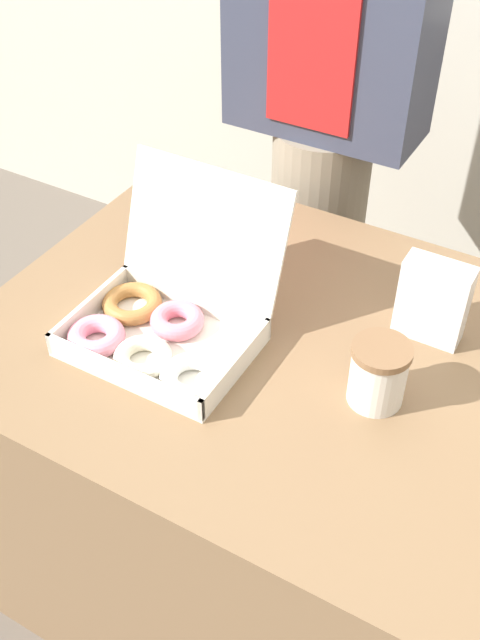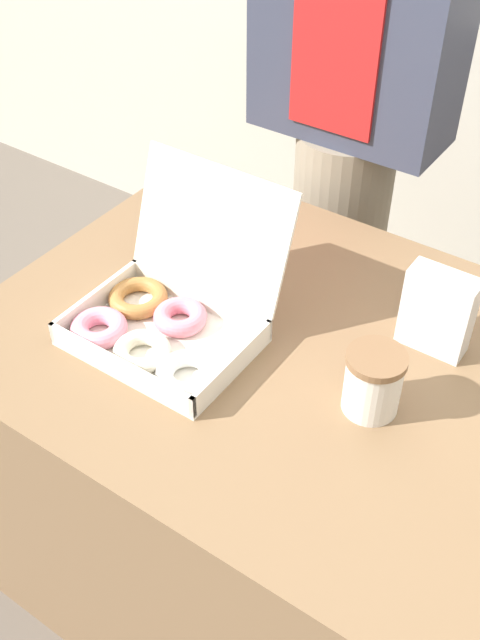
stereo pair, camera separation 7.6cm
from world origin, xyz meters
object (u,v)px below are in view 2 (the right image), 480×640
(person_customer, at_px, (352,107))
(donut_box, at_px, (162,318))
(napkin_holder, at_px, (438,312))
(coffee_cup, at_px, (373,382))

(person_customer, bearing_deg, donut_box, -88.93)
(donut_box, xyz_separation_m, napkin_holder, (0.38, 0.23, 0.04))
(donut_box, height_order, napkin_holder, donut_box)
(napkin_holder, distance_m, person_customer, 0.59)
(person_customer, bearing_deg, coffee_cup, -58.48)
(napkin_holder, bearing_deg, coffee_cup, -96.47)
(napkin_holder, bearing_deg, donut_box, -148.69)
(donut_box, distance_m, person_customer, 0.67)
(napkin_holder, height_order, person_customer, person_customer)
(coffee_cup, height_order, napkin_holder, napkin_holder)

